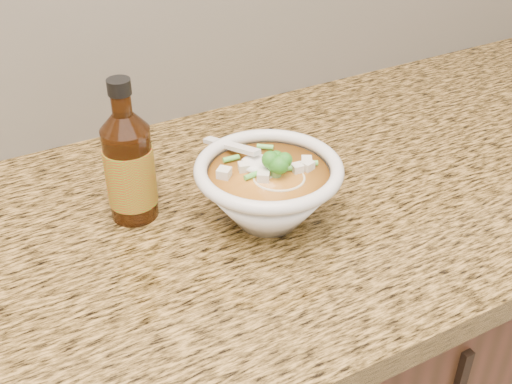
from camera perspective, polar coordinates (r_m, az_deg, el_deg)
counter_slab at (r=0.90m, az=-21.03°, el=-8.13°), size 4.00×0.68×0.04m
soup_bowl at (r=0.90m, az=1.11°, el=0.11°), size 0.21×0.23×0.12m
hot_sauce_bottle at (r=0.91m, az=-11.18°, el=2.16°), size 0.07×0.07×0.21m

